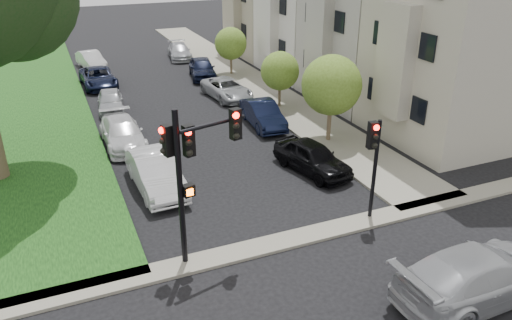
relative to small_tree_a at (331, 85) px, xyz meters
name	(u,v)px	position (x,y,z in m)	size (l,w,h in m)	color
ground	(315,273)	(-6.20, -9.70, -3.11)	(140.00, 140.00, 0.00)	black
grass_strip	(21,99)	(-15.20, 14.30, -3.05)	(8.00, 44.00, 0.12)	black
sidewalk_right	(240,75)	(0.55, 14.30, -3.05)	(3.50, 44.00, 0.12)	gray
sidewalk_cross	(288,240)	(-6.20, -7.70, -3.05)	(60.00, 1.00, 0.12)	gray
house_a	(463,5)	(6.25, -1.70, 3.83)	(7.70, 7.55, 15.97)	#A39F95
small_tree_a	(331,85)	(0.00, 0.00, 0.00)	(3.12, 3.12, 4.67)	brown
small_tree_b	(280,71)	(0.00, 6.07, -0.71)	(2.41, 2.41, 3.61)	brown
small_tree_c	(231,44)	(0.00, 14.81, -0.65)	(2.46, 2.46, 3.69)	brown
traffic_signal_main	(192,159)	(-9.57, -7.47, 0.69)	(2.70, 0.80, 5.51)	black
traffic_signal_secondary	(374,152)	(-2.68, -7.51, -0.25)	(0.54, 0.43, 4.10)	black
car_cross_far	(480,274)	(-2.22, -12.65, -2.28)	(2.33, 5.73, 1.66)	#999BA0
car_parked_0	(312,157)	(-2.59, -2.90, -2.37)	(1.73, 4.30, 1.47)	black
car_parked_1	(263,114)	(-2.27, 3.51, -2.39)	(1.53, 4.38, 1.44)	black
car_parked_2	(227,89)	(-2.37, 9.32, -2.46)	(2.16, 4.69, 1.30)	#999BA0
car_parked_3	(202,68)	(-2.33, 14.87, -2.35)	(1.80, 4.47, 1.52)	black
car_parked_4	(180,51)	(-2.26, 21.78, -2.46)	(1.82, 4.47, 1.30)	#999BA0
car_parked_5	(155,173)	(-9.68, -1.78, -2.31)	(1.68, 4.82, 1.59)	silver
car_parked_6	(123,133)	(-10.18, 3.75, -2.41)	(1.97, 4.83, 1.40)	silver
car_parked_7	(111,101)	(-9.94, 9.69, -2.46)	(1.54, 3.82, 1.30)	#999BA0
car_parked_8	(98,78)	(-9.97, 15.53, -2.43)	(2.25, 4.88, 1.36)	black
car_parked_9	(91,60)	(-9.83, 21.22, -2.42)	(1.45, 4.17, 1.37)	silver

